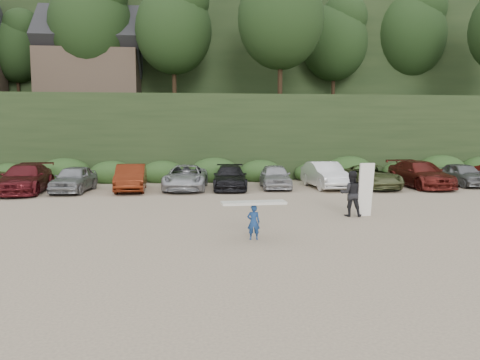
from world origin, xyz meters
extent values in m
plane|color=tan|center=(0.00, 0.00, 0.00)|extent=(120.00, 120.00, 0.00)
cube|color=black|center=(0.00, 22.00, 3.00)|extent=(80.00, 14.00, 6.00)
cube|color=black|center=(0.00, 40.00, 8.00)|extent=(90.00, 30.00, 16.00)
ellipsoid|color=black|center=(0.00, 22.00, 11.00)|extent=(66.00, 12.00, 10.00)
cube|color=#2B491E|center=(-0.55, 14.50, 0.60)|extent=(46.20, 2.00, 1.20)
cube|color=brown|center=(-12.00, 24.00, 8.00)|extent=(8.00, 6.00, 4.00)
imported|color=#541318|center=(-12.91, 9.67, 0.80)|extent=(2.53, 5.61, 1.59)
imported|color=gray|center=(-10.30, 9.79, 0.75)|extent=(2.11, 4.53, 1.50)
imported|color=#62210E|center=(-7.17, 9.97, 0.76)|extent=(1.89, 4.72, 1.53)
imported|color=#A8A9AE|center=(-4.03, 10.22, 0.72)|extent=(2.78, 5.35, 1.44)
imported|color=black|center=(-1.41, 10.15, 0.69)|extent=(2.28, 4.90, 1.39)
imported|color=#A6A7AB|center=(1.32, 10.32, 0.72)|extent=(2.01, 4.36, 1.45)
imported|color=white|center=(4.34, 10.09, 0.79)|extent=(1.96, 4.90, 1.58)
imported|color=#555C35|center=(7.12, 9.80, 0.69)|extent=(2.61, 5.12, 1.39)
imported|color=#581814|center=(10.24, 9.87, 0.80)|extent=(2.50, 5.63, 1.61)
imported|color=slate|center=(13.31, 10.40, 0.72)|extent=(1.71, 4.24, 1.44)
imported|color=navy|center=(-1.72, -2.81, 0.56)|extent=(0.43, 0.30, 1.12)
cube|color=silver|center=(-1.72, -2.81, 1.19)|extent=(2.09, 0.72, 0.08)
imported|color=black|center=(2.75, 0.86, 0.92)|extent=(1.03, 0.88, 1.85)
cube|color=white|center=(3.29, 0.73, 1.09)|extent=(0.64, 0.39, 2.17)
camera|label=1|loc=(-3.64, -17.32, 3.46)|focal=35.00mm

